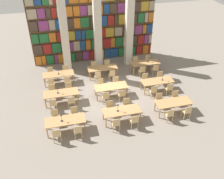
# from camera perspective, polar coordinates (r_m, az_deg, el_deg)

# --- Properties ---
(ground_plane) EXTENTS (40.00, 40.00, 0.00)m
(ground_plane) POSITION_cam_1_polar(r_m,az_deg,el_deg) (16.29, -0.21, -1.44)
(ground_plane) COLOR gray
(bookshelf_bank) EXTENTS (9.67, 0.35, 5.50)m
(bookshelf_bank) POSITION_cam_1_polar(r_m,az_deg,el_deg) (19.81, -4.05, 13.90)
(bookshelf_bank) COLOR brown
(bookshelf_bank) RESTS_ON ground_plane
(pillar_left) EXTENTS (0.54, 0.54, 6.00)m
(pillar_left) POSITION_cam_1_polar(r_m,az_deg,el_deg) (18.17, -10.88, 12.63)
(pillar_left) COLOR silver
(pillar_left) RESTS_ON ground_plane
(pillar_center) EXTENTS (0.54, 0.54, 6.00)m
(pillar_center) POSITION_cam_1_polar(r_m,az_deg,el_deg) (18.42, -3.32, 13.47)
(pillar_center) COLOR silver
(pillar_center) RESTS_ON ground_plane
(pillar_right) EXTENTS (0.54, 0.54, 6.00)m
(pillar_right) POSITION_cam_1_polar(r_m,az_deg,el_deg) (18.97, 3.96, 14.07)
(pillar_right) COLOR silver
(pillar_right) RESTS_ON ground_plane
(reading_table_0) EXTENTS (2.13, 0.86, 0.73)m
(reading_table_0) POSITION_cam_1_polar(r_m,az_deg,el_deg) (13.57, -10.64, -7.11)
(reading_table_0) COLOR tan
(reading_table_0) RESTS_ON ground_plane
(chair_0) EXTENTS (0.42, 0.40, 0.88)m
(chair_0) POSITION_cam_1_polar(r_m,az_deg,el_deg) (13.17, -12.53, -9.98)
(chair_0) COLOR tan
(chair_0) RESTS_ON ground_plane
(chair_1) EXTENTS (0.42, 0.40, 0.88)m
(chair_1) POSITION_cam_1_polar(r_m,az_deg,el_deg) (14.24, -12.88, -6.07)
(chair_1) COLOR tan
(chair_1) RESTS_ON ground_plane
(chair_2) EXTENTS (0.42, 0.40, 0.88)m
(chair_2) POSITION_cam_1_polar(r_m,az_deg,el_deg) (13.17, -7.80, -9.33)
(chair_2) COLOR tan
(chair_2) RESTS_ON ground_plane
(chair_3) EXTENTS (0.42, 0.40, 0.88)m
(chair_3) POSITION_cam_1_polar(r_m,az_deg,el_deg) (14.24, -8.54, -5.48)
(chair_3) COLOR tan
(chair_3) RESTS_ON ground_plane
(desk_lamp_0) EXTENTS (0.14, 0.14, 0.45)m
(desk_lamp_0) POSITION_cam_1_polar(r_m,az_deg,el_deg) (13.30, -11.52, -6.10)
(desk_lamp_0) COLOR #232328
(desk_lamp_0) RESTS_ON reading_table_0
(reading_table_1) EXTENTS (2.13, 0.86, 0.73)m
(reading_table_1) POSITION_cam_1_polar(r_m,az_deg,el_deg) (13.97, 2.24, -5.04)
(reading_table_1) COLOR tan
(reading_table_1) RESTS_ON ground_plane
(chair_4) EXTENTS (0.42, 0.40, 0.88)m
(chair_4) POSITION_cam_1_polar(r_m,az_deg,el_deg) (13.45, 0.90, -7.82)
(chair_4) COLOR tan
(chair_4) RESTS_ON ground_plane
(chair_5) EXTENTS (0.42, 0.40, 0.88)m
(chair_5) POSITION_cam_1_polar(r_m,az_deg,el_deg) (14.51, -0.53, -4.17)
(chair_5) COLOR tan
(chair_5) RESTS_ON ground_plane
(chair_6) EXTENTS (0.42, 0.40, 0.88)m
(chair_6) POSITION_cam_1_polar(r_m,az_deg,el_deg) (13.69, 5.13, -7.09)
(chair_6) COLOR tan
(chair_6) RESTS_ON ground_plane
(chair_7) EXTENTS (0.42, 0.40, 0.88)m
(chair_7) POSITION_cam_1_polar(r_m,az_deg,el_deg) (14.73, 3.41, -3.56)
(chair_7) COLOR tan
(chair_7) RESTS_ON ground_plane
(desk_lamp_1) EXTENTS (0.14, 0.14, 0.49)m
(desk_lamp_1) POSITION_cam_1_polar(r_m,az_deg,el_deg) (13.67, 1.36, -3.86)
(desk_lamp_1) COLOR #232328
(desk_lamp_1) RESTS_ON reading_table_1
(reading_table_2) EXTENTS (2.13, 0.86, 0.73)m
(reading_table_2) POSITION_cam_1_polar(r_m,az_deg,el_deg) (15.01, 13.85, -3.02)
(reading_table_2) COLOR tan
(reading_table_2) RESTS_ON ground_plane
(chair_8) EXTENTS (0.42, 0.40, 0.88)m
(chair_8) POSITION_cam_1_polar(r_m,az_deg,el_deg) (14.41, 13.02, -5.55)
(chair_8) COLOR tan
(chair_8) RESTS_ON ground_plane
(chair_9) EXTENTS (0.42, 0.40, 0.88)m
(chair_9) POSITION_cam_1_polar(r_m,az_deg,el_deg) (15.40, 10.81, -2.31)
(chair_9) COLOR tan
(chair_9) RESTS_ON ground_plane
(chair_10) EXTENTS (0.42, 0.40, 0.88)m
(chair_10) POSITION_cam_1_polar(r_m,az_deg,el_deg) (14.87, 16.76, -4.82)
(chair_10) COLOR tan
(chair_10) RESTS_ON ground_plane
(chair_11) EXTENTS (0.42, 0.40, 0.88)m
(chair_11) POSITION_cam_1_polar(r_m,az_deg,el_deg) (15.83, 14.37, -1.72)
(chair_11) COLOR tan
(chair_11) RESTS_ON ground_plane
(reading_table_3) EXTENTS (2.13, 0.86, 0.73)m
(reading_table_3) POSITION_cam_1_polar(r_m,az_deg,el_deg) (15.67, -11.57, -0.94)
(reading_table_3) COLOR tan
(reading_table_3) RESTS_ON ground_plane
(chair_12) EXTENTS (0.42, 0.40, 0.88)m
(chair_12) POSITION_cam_1_polar(r_m,az_deg,el_deg) (15.20, -13.31, -3.24)
(chair_12) COLOR tan
(chair_12) RESTS_ON ground_plane
(chair_13) EXTENTS (0.42, 0.40, 0.88)m
(chair_13) POSITION_cam_1_polar(r_m,az_deg,el_deg) (16.37, -13.55, -0.30)
(chair_13) COLOR tan
(chair_13) RESTS_ON ground_plane
(chair_14) EXTENTS (0.42, 0.40, 0.88)m
(chair_14) POSITION_cam_1_polar(r_m,az_deg,el_deg) (15.19, -9.26, -2.69)
(chair_14) COLOR tan
(chair_14) RESTS_ON ground_plane
(chair_15) EXTENTS (0.42, 0.40, 0.88)m
(chair_15) POSITION_cam_1_polar(r_m,az_deg,el_deg) (16.36, -9.80, 0.21)
(chair_15) COLOR tan
(chair_15) RESTS_ON ground_plane
(desk_lamp_2) EXTENTS (0.14, 0.14, 0.43)m
(desk_lamp_2) POSITION_cam_1_polar(r_m,az_deg,el_deg) (15.47, -12.37, 0.10)
(desk_lamp_2) COLOR #232328
(desk_lamp_2) RESTS_ON reading_table_3
(reading_table_4) EXTENTS (2.13, 0.86, 0.73)m
(reading_table_4) POSITION_cam_1_polar(r_m,az_deg,el_deg) (15.95, -0.25, 0.54)
(reading_table_4) COLOR tan
(reading_table_4) RESTS_ON ground_plane
(chair_16) EXTENTS (0.42, 0.40, 0.88)m
(chair_16) POSITION_cam_1_polar(r_m,az_deg,el_deg) (15.38, -1.46, -1.68)
(chair_16) COLOR tan
(chair_16) RESTS_ON ground_plane
(chair_17) EXTENTS (0.42, 0.40, 0.88)m
(chair_17) POSITION_cam_1_polar(r_m,az_deg,el_deg) (16.53, -2.55, 1.12)
(chair_17) COLOR tan
(chair_17) RESTS_ON ground_plane
(chair_18) EXTENTS (0.42, 0.40, 0.88)m
(chair_18) POSITION_cam_1_polar(r_m,az_deg,el_deg) (15.59, 2.26, -1.14)
(chair_18) COLOR tan
(chair_18) RESTS_ON ground_plane
(chair_19) EXTENTS (0.42, 0.40, 0.88)m
(chair_19) POSITION_cam_1_polar(r_m,az_deg,el_deg) (16.73, 0.94, 1.59)
(chair_19) COLOR tan
(chair_19) RESTS_ON ground_plane
(reading_table_5) EXTENTS (2.13, 0.86, 0.73)m
(reading_table_5) POSITION_cam_1_polar(r_m,az_deg,el_deg) (16.78, 10.29, 1.79)
(reading_table_5) COLOR tan
(reading_table_5) RESTS_ON ground_plane
(chair_20) EXTENTS (0.42, 0.40, 0.88)m
(chair_20) POSITION_cam_1_polar(r_m,az_deg,el_deg) (16.13, 9.39, -0.29)
(chair_20) COLOR tan
(chair_20) RESTS_ON ground_plane
(chair_21) EXTENTS (0.42, 0.40, 0.88)m
(chair_21) POSITION_cam_1_polar(r_m,az_deg,el_deg) (17.23, 7.64, 2.30)
(chair_21) COLOR tan
(chair_21) RESTS_ON ground_plane
(chair_22) EXTENTS (0.42, 0.40, 0.88)m
(chair_22) POSITION_cam_1_polar(r_m,az_deg,el_deg) (16.55, 12.90, 0.23)
(chair_22) COLOR tan
(chair_22) RESTS_ON ground_plane
(chair_23) EXTENTS (0.42, 0.40, 0.88)m
(chair_23) POSITION_cam_1_polar(r_m,az_deg,el_deg) (17.62, 10.98, 2.73)
(chair_23) COLOR tan
(chair_23) RESTS_ON ground_plane
(desk_lamp_3) EXTENTS (0.14, 0.14, 0.48)m
(desk_lamp_3) POSITION_cam_1_polar(r_m,az_deg,el_deg) (16.70, 11.57, 3.08)
(desk_lamp_3) COLOR #232328
(desk_lamp_3) RESTS_ON reading_table_5
(reading_table_6) EXTENTS (2.13, 0.86, 0.73)m
(reading_table_6) POSITION_cam_1_polar(r_m,az_deg,el_deg) (17.67, -12.14, 3.34)
(reading_table_6) COLOR tan
(reading_table_6) RESTS_ON ground_plane
(chair_24) EXTENTS (0.42, 0.40, 0.88)m
(chair_24) POSITION_cam_1_polar(r_m,az_deg,el_deg) (17.16, -13.70, 1.42)
(chair_24) COLOR tan
(chair_24) RESTS_ON ground_plane
(chair_25) EXTENTS (0.42, 0.40, 0.88)m
(chair_25) POSITION_cam_1_polar(r_m,az_deg,el_deg) (18.39, -13.89, 3.74)
(chair_25) COLOR tan
(chair_25) RESTS_ON ground_plane
(chair_26) EXTENTS (0.42, 0.40, 0.88)m
(chair_26) POSITION_cam_1_polar(r_m,az_deg,el_deg) (17.16, -10.13, 1.90)
(chair_26) COLOR tan
(chair_26) RESTS_ON ground_plane
(chair_27) EXTENTS (0.42, 0.40, 0.88)m
(chair_27) POSITION_cam_1_polar(r_m,az_deg,el_deg) (18.38, -10.55, 4.19)
(chair_27) COLOR tan
(chair_27) RESTS_ON ground_plane
(desk_lamp_4) EXTENTS (0.14, 0.14, 0.44)m
(desk_lamp_4) POSITION_cam_1_polar(r_m,az_deg,el_deg) (17.45, -12.20, 4.33)
(desk_lamp_4) COLOR #232328
(desk_lamp_4) RESTS_ON reading_table_6
(reading_table_7) EXTENTS (2.13, 0.86, 0.73)m
(reading_table_7) POSITION_cam_1_polar(r_m,az_deg,el_deg) (18.05, -2.19, 4.82)
(reading_table_7) COLOR tan
(reading_table_7) RESTS_ON ground_plane
(chair_28) EXTENTS (0.42, 0.40, 0.88)m
(chair_28) POSITION_cam_1_polar(r_m,az_deg,el_deg) (17.45, -3.30, 3.02)
(chair_28) COLOR tan
(chair_28) RESTS_ON ground_plane
(chair_29) EXTENTS (0.42, 0.40, 0.88)m
(chair_29) POSITION_cam_1_polar(r_m,az_deg,el_deg) (18.67, -4.15, 5.20)
(chair_29) COLOR tan
(chair_29) RESTS_ON ground_plane
(chair_30) EXTENTS (0.42, 0.40, 0.88)m
(chair_30) POSITION_cam_1_polar(r_m,az_deg,el_deg) (17.63, -0.02, 3.44)
(chair_30) COLOR tan
(chair_30) RESTS_ON ground_plane
(chair_31) EXTENTS (0.42, 0.40, 0.88)m
(chair_31) POSITION_cam_1_polar(r_m,az_deg,el_deg) (18.84, -1.06, 5.58)
(chair_31) COLOR tan
(chair_31) RESTS_ON ground_plane
(reading_table_8) EXTENTS (2.13, 0.86, 0.73)m
(reading_table_8) POSITION_cam_1_polar(r_m,az_deg,el_deg) (18.90, 7.58, 5.96)
(reading_table_8) COLOR tan
(reading_table_8) RESTS_ON ground_plane
(chair_32) EXTENTS (0.42, 0.40, 0.88)m
(chair_32) POSITION_cam_1_polar(r_m,az_deg,el_deg) (18.24, 6.87, 4.29)
(chair_32) COLOR tan
(chair_32) RESTS_ON ground_plane
(chair_33) EXTENTS (0.42, 0.40, 0.88)m
(chair_33) POSITION_cam_1_polar(r_m,az_deg,el_deg) (19.41, 5.46, 6.33)
(chair_33) COLOR tan
(chair_33) RESTS_ON ground_plane
(chair_34) EXTENTS (0.42, 0.40, 0.88)m
(chair_34) POSITION_cam_1_polar(r_m,az_deg,el_deg) (18.59, 9.79, 4.63)
(chair_34) COLOR tan
(chair_34) RESTS_ON ground_plane
(chair_35) EXTENTS (0.42, 0.40, 0.88)m
(chair_35) POSITION_cam_1_polar(r_m,az_deg,el_deg) (19.74, 8.23, 6.62)
(chair_35) COLOR tan
(chair_35) RESTS_ON ground_plane
(desk_lamp_5) EXTENTS (0.14, 0.14, 0.43)m
(desk_lamp_5) POSITION_cam_1_polar(r_m,az_deg,el_deg) (18.85, 8.27, 7.07)
(desk_lamp_5) COLOR #232328
(desk_lamp_5) RESTS_ON reading_table_8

